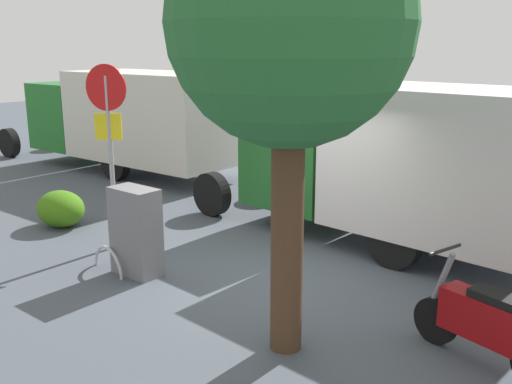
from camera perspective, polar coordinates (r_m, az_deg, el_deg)
ground_plane at (r=8.90m, az=1.65°, el=-8.43°), size 60.00×60.00×0.00m
box_truck_near at (r=10.21m, az=13.66°, el=3.28°), size 6.99×2.27×2.78m
box_truck_far at (r=16.38m, az=-12.54°, el=7.34°), size 8.54×2.79×2.74m
motorcycle at (r=6.89m, az=21.81°, el=-11.85°), size 1.79×0.66×1.20m
stop_sign at (r=10.00m, az=-14.24°, el=6.11°), size 0.71×0.33×3.13m
street_tree at (r=6.16m, az=3.35°, el=15.85°), size 2.59×2.59×4.95m
utility_cabinet at (r=9.02m, az=-11.71°, el=-3.82°), size 0.80×0.47×1.36m
bike_rack_hoop at (r=9.41m, az=-14.27°, el=-7.60°), size 0.85×0.12×0.85m
shrub_near_sign at (r=11.85m, az=-18.61°, el=-1.56°), size 1.03×0.84×0.70m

